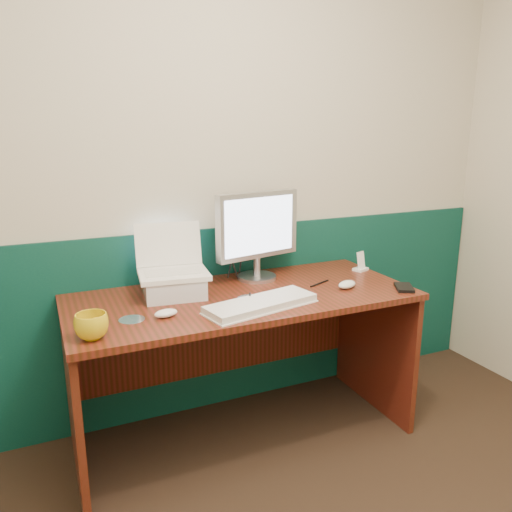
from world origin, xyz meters
name	(u,v)px	position (x,y,z in m)	size (l,w,h in m)	color
back_wall	(207,180)	(0.00, 1.75, 1.25)	(3.50, 0.04, 2.50)	beige
wainscot	(211,320)	(0.00, 1.74, 0.50)	(3.48, 0.02, 1.00)	#073331
desk	(243,368)	(0.04, 1.38, 0.38)	(1.60, 0.70, 0.75)	#3B1A0A
laptop_riser	(174,286)	(-0.26, 1.49, 0.80)	(0.27, 0.23, 0.09)	silver
laptop	(172,249)	(-0.26, 1.49, 0.97)	(0.31, 0.24, 0.26)	white
monitor	(257,234)	(0.20, 1.58, 0.98)	(0.47, 0.13, 0.47)	#B6B6BB
keyboard	(261,305)	(0.04, 1.18, 0.76)	(0.50, 0.17, 0.03)	white
mouse_right	(347,284)	(0.53, 1.26, 0.77)	(0.11, 0.07, 0.04)	silver
mouse_left	(166,313)	(-0.36, 1.24, 0.77)	(0.10, 0.06, 0.03)	white
mug	(92,326)	(-0.66, 1.14, 0.80)	(0.12, 0.12, 0.10)	gold
camcorder	(235,257)	(0.10, 1.64, 0.86)	(0.10, 0.14, 0.22)	#B5B4B9
cd_spindle	(250,301)	(0.02, 1.25, 0.76)	(0.11, 0.11, 0.02)	silver
cd_loose_a	(132,319)	(-0.50, 1.27, 0.75)	(0.11, 0.11, 0.00)	silver
pen	(319,283)	(0.45, 1.37, 0.75)	(0.01, 0.01, 0.14)	black
papers	(289,293)	(0.24, 1.31, 0.75)	(0.14, 0.09, 0.00)	white
dock	(360,269)	(0.78, 1.49, 0.76)	(0.08, 0.06, 0.01)	white
music_player	(361,260)	(0.78, 1.49, 0.81)	(0.05, 0.01, 0.09)	white
pda	(404,288)	(0.78, 1.14, 0.76)	(0.08, 0.13, 0.02)	black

